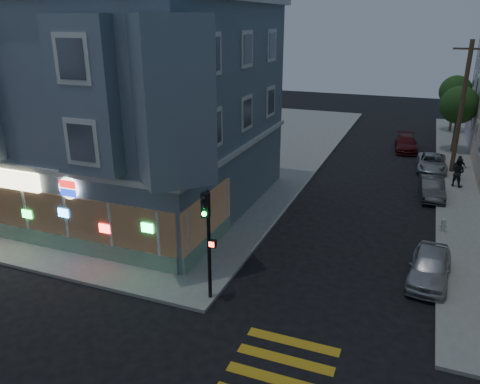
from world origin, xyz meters
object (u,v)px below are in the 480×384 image
Objects in this scene: pedestrian_b at (459,168)px; parked_car_a at (430,267)px; traffic_signal at (208,228)px; fire_hydrant at (443,225)px; parked_car_d at (432,163)px; utility_pole at (462,106)px; pedestrian_a at (457,172)px; street_tree_near at (459,105)px; street_tree_far at (456,92)px; parked_car_b at (432,188)px; parked_car_c at (406,144)px.

pedestrian_b reaches higher than parked_car_a.
fire_hydrant is (8.48, 9.96, -2.62)m from traffic_signal.
fire_hydrant is at bearing -88.37° from parked_car_d.
utility_pole reaches higher than parked_car_a.
fire_hydrant is (-0.85, -7.85, -0.57)m from pedestrian_a.
street_tree_far is at bearing 90.00° from street_tree_near.
parked_car_a is at bearing -95.18° from parked_car_b.
parked_car_b reaches higher than fire_hydrant.
parked_car_b reaches higher than parked_car_d.
pedestrian_b is at bearing 83.82° from fire_hydrant.
street_tree_far reaches higher than parked_car_b.
pedestrian_a is 1.52m from pedestrian_b.
street_tree_near is 1.34× the size of parked_car_a.
traffic_signal is (-9.38, -35.20, -0.79)m from street_tree_far.
traffic_signal reaches higher than fire_hydrant.
traffic_signal reaches higher than parked_car_c.
utility_pole reaches higher than fire_hydrant.
street_tree_near is 8.00m from street_tree_far.
traffic_signal is at bearing -113.42° from utility_pole.
street_tree_far is 1.34× the size of parked_car_a.
utility_pole is 12.04m from fire_hydrant.
fire_hydrant is (0.60, -5.40, -0.10)m from parked_car_b.
parked_car_a is 16.43m from parked_car_d.
utility_pole is 2.03× the size of traffic_signal.
traffic_signal is 13.34m from fire_hydrant.
street_tree_far is 30.61m from parked_car_a.
parked_car_c is (-3.40, 5.23, -4.18)m from utility_pole.
street_tree_far is 3.21× the size of pedestrian_b.
parked_car_b is at bearing 57.83° from traffic_signal.
traffic_signal reaches higher than pedestrian_b.
parked_car_c is at bearing -87.07° from pedestrian_b.
parked_car_c is (-3.60, -0.77, -3.32)m from street_tree_near.
street_tree_near is 8.41m from pedestrian_b.
utility_pole is at bearing 72.27° from parked_car_b.
pedestrian_b is 0.39× the size of parked_car_c.
pedestrian_a reaches higher than fire_hydrant.
traffic_signal is at bearing 39.18° from pedestrian_b.
parked_car_c is 0.99× the size of parked_car_d.
pedestrian_a is at bearing -67.94° from parked_car_d.
utility_pole reaches higher than parked_car_c.
street_tree_far is 1.25× the size of parked_car_c.
parked_car_c is at bearing -112.33° from street_tree_far.
utility_pole is at bearing -91.91° from street_tree_near.
parked_car_b is 17.44m from traffic_signal.
pedestrian_b is 0.44× the size of parked_car_b.
street_tree_far reaches higher than traffic_signal.
parked_car_d is (-0.05, 16.43, -0.08)m from parked_car_a.
utility_pole is 2.12× the size of parked_car_c.
street_tree_near is 22.68m from parked_car_a.
parked_car_a is at bearing -94.53° from utility_pole.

